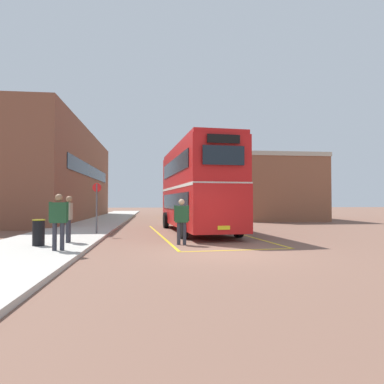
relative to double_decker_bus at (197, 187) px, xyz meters
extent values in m
plane|color=brown|center=(-0.11, 6.59, -2.51)|extent=(135.60, 135.60, 0.00)
cube|color=#B2ADA3|center=(-6.61, 8.99, -2.44)|extent=(4.00, 57.60, 0.14)
cube|color=brown|center=(-11.30, 14.25, 1.56)|extent=(6.19, 24.45, 8.15)
cube|color=#232D38|center=(-8.18, 14.25, 1.97)|extent=(0.06, 18.58, 1.10)
cube|color=brown|center=(8.84, 15.58, 0.21)|extent=(6.90, 15.11, 5.45)
cube|color=#19232D|center=(5.36, 15.58, 0.48)|extent=(0.06, 11.49, 1.10)
cube|color=#BCB29E|center=(8.84, 15.58, 3.11)|extent=(7.02, 15.23, 0.36)
cylinder|color=black|center=(-1.60, 3.06, -2.01)|extent=(0.37, 1.02, 1.00)
cylinder|color=black|center=(1.02, 3.30, -2.01)|extent=(0.37, 1.02, 1.00)
cylinder|color=black|center=(-1.02, -3.30, -2.01)|extent=(0.37, 1.02, 1.00)
cylinder|color=black|center=(1.60, -3.06, -2.01)|extent=(0.37, 1.02, 1.00)
cube|color=red|center=(0.00, 0.00, -1.11)|extent=(3.46, 10.49, 2.10)
cube|color=red|center=(0.00, 0.00, 0.99)|extent=(3.44, 10.28, 2.10)
cube|color=red|center=(0.00, 0.00, 2.14)|extent=(3.33, 10.17, 0.20)
cube|color=silver|center=(0.00, 0.00, -0.06)|extent=(3.48, 10.39, 0.14)
cube|color=#19232D|center=(-1.29, -0.12, -0.81)|extent=(0.79, 8.42, 0.84)
cube|color=#19232D|center=(-1.29, -0.12, 1.09)|extent=(0.79, 8.42, 0.84)
cube|color=#19232D|center=(1.29, 0.12, -0.81)|extent=(0.79, 8.42, 0.84)
cube|color=#19232D|center=(1.29, 0.12, 1.09)|extent=(0.79, 8.42, 0.84)
cube|color=#19232D|center=(0.46, -5.15, 1.09)|extent=(1.78, 0.20, 0.80)
cube|color=black|center=(0.46, -5.15, 1.77)|extent=(1.40, 0.17, 0.36)
cube|color=#19232D|center=(-0.46, 5.15, -0.71)|extent=(2.03, 0.22, 1.00)
cube|color=yellow|center=(0.46, -5.15, -1.88)|extent=(0.52, 0.08, 0.16)
cylinder|color=black|center=(0.73, 20.22, -2.05)|extent=(0.31, 0.93, 0.92)
cylinder|color=black|center=(3.16, 20.34, -2.05)|extent=(0.31, 0.93, 0.92)
cylinder|color=black|center=(1.00, 15.08, -2.05)|extent=(0.31, 0.93, 0.92)
cylinder|color=black|center=(3.43, 15.20, -2.05)|extent=(0.31, 0.93, 0.92)
cube|color=gold|center=(2.08, 17.71, -0.91)|extent=(2.79, 8.69, 2.60)
cube|color=silver|center=(2.08, 17.71, 0.45)|extent=(2.63, 8.34, 0.12)
cube|color=#19232D|center=(0.89, 17.65, -0.56)|extent=(0.38, 6.85, 0.96)
cube|color=#19232D|center=(3.27, 17.77, -0.56)|extent=(0.38, 6.85, 0.96)
cube|color=#19232D|center=(1.86, 22.01, -0.61)|extent=(1.88, 0.14, 1.10)
cylinder|color=#2D2D38|center=(-1.17, -5.45, -2.08)|extent=(0.14, 0.14, 0.88)
cylinder|color=#2D2D38|center=(-1.40, -5.43, -2.08)|extent=(0.14, 0.14, 0.88)
cube|color=#1E4728|center=(-1.29, -5.44, -1.31)|extent=(0.53, 0.27, 0.66)
cylinder|color=#1E4728|center=(-1.03, -5.46, -1.28)|extent=(0.09, 0.09, 0.62)
cylinder|color=#1E4728|center=(-1.54, -5.41, -1.28)|extent=(0.09, 0.09, 0.62)
sphere|color=tan|center=(-1.29, -5.46, -0.83)|extent=(0.24, 0.24, 0.24)
cylinder|color=#2D2D38|center=(-5.63, -5.23, -1.94)|extent=(0.14, 0.14, 0.86)
cylinder|color=#2D2D38|center=(-5.63, -5.46, -1.94)|extent=(0.14, 0.14, 0.86)
cube|color=gray|center=(-5.63, -5.35, -1.19)|extent=(0.23, 0.51, 0.65)
cylinder|color=gray|center=(-5.63, -5.09, -1.16)|extent=(0.09, 0.09, 0.61)
cylinder|color=gray|center=(-5.62, -5.60, -1.16)|extent=(0.09, 0.09, 0.61)
sphere|color=#8C6647|center=(-5.61, -5.35, -0.72)|extent=(0.23, 0.23, 0.23)
cylinder|color=#2D2D38|center=(-5.53, -7.55, -1.93)|extent=(0.14, 0.14, 0.88)
cylinder|color=#2D2D38|center=(-5.30, -7.53, -1.93)|extent=(0.14, 0.14, 0.88)
cube|color=#1E4728|center=(-5.41, -7.54, -1.16)|extent=(0.53, 0.26, 0.66)
cylinder|color=#1E4728|center=(-5.67, -7.56, -1.13)|extent=(0.09, 0.09, 0.63)
cylinder|color=#1E4728|center=(-5.16, -7.52, -1.13)|extent=(0.09, 0.09, 0.63)
sphere|color=#8C6647|center=(-5.42, -7.52, -0.69)|extent=(0.24, 0.24, 0.24)
cylinder|color=black|center=(-6.44, -6.23, -1.93)|extent=(0.41, 0.41, 0.89)
cylinder|color=olive|center=(-6.44, -6.23, -1.46)|extent=(0.44, 0.44, 0.04)
cylinder|color=#4C4C51|center=(-5.16, -1.67, -1.16)|extent=(0.08, 0.08, 2.42)
cylinder|color=red|center=(-5.16, -1.67, -0.13)|extent=(0.44, 0.12, 0.44)
cube|color=gold|center=(-2.06, -1.22, -2.51)|extent=(1.23, 12.26, 0.01)
cube|color=gold|center=(2.06, -0.84, -2.51)|extent=(1.23, 12.26, 0.01)
cube|color=gold|center=(0.55, -7.16, -2.51)|extent=(4.26, 0.50, 0.01)
camera|label=1|loc=(-2.41, -18.98, -0.80)|focal=32.21mm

